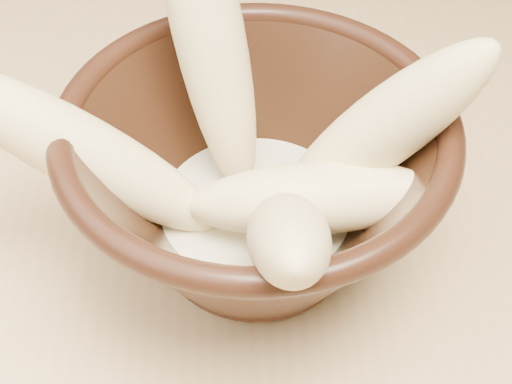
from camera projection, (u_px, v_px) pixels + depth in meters
table at (307, 275)px, 0.56m from camera, size 1.20×0.80×0.75m
bowl at (256, 180)px, 0.42m from camera, size 0.22×0.22×0.12m
milk_puddle at (256, 213)px, 0.44m from camera, size 0.13×0.13×0.02m
banana_upright at (207, 26)px, 0.40m from camera, size 0.09×0.13×0.21m
banana_left at (84, 153)px, 0.39m from camera, size 0.18×0.07×0.14m
banana_right at (379, 132)px, 0.39m from camera, size 0.14×0.07×0.15m
banana_across at (310, 199)px, 0.40m from camera, size 0.15×0.06×0.06m
banana_front at (288, 236)px, 0.36m from camera, size 0.05×0.15×0.14m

